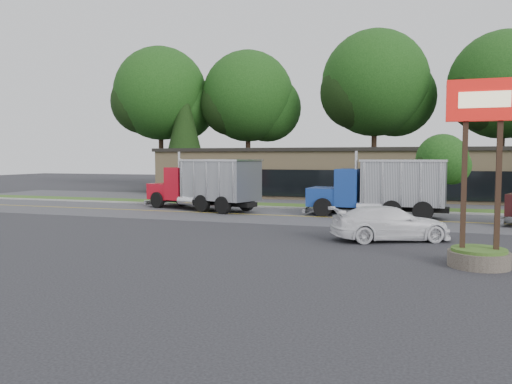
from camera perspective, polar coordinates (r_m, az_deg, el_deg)
ground at (r=21.84m, az=-5.39°, el=-5.27°), size 140.00×140.00×0.00m
road at (r=30.22m, az=1.47°, el=-2.68°), size 60.00×8.00×0.02m
center_line at (r=30.22m, az=1.47°, el=-2.68°), size 60.00×0.12×0.01m
curb at (r=34.24m, az=3.50°, el=-1.90°), size 60.00×0.30×0.12m
grass_verge at (r=35.97m, az=4.23°, el=-1.61°), size 60.00×3.40×0.03m
far_parking at (r=40.82m, az=5.93°, el=-0.96°), size 60.00×7.00×0.02m
strip_mall at (r=46.25m, az=9.96°, el=2.07°), size 32.00×12.00×4.00m
bilo_sign at (r=17.40m, az=24.26°, el=-1.27°), size 2.20×1.90×5.95m
tree_far_a at (r=59.57m, az=-10.65°, el=10.50°), size 11.34×10.67×16.17m
tree_far_b at (r=57.31m, az=-0.72°, el=10.39°), size 10.87×10.23×15.50m
tree_far_c at (r=54.54m, az=13.64°, el=11.43°), size 11.72×11.03×16.72m
tree_far_d at (r=53.78m, az=26.59°, el=10.37°), size 10.84×10.21×15.47m
evergreen_left at (r=55.59m, az=-8.18°, el=7.02°), size 5.18×5.18×11.78m
tree_verge at (r=34.81m, az=20.57°, el=3.22°), size 3.53×3.32×5.03m
dump_truck_red at (r=33.09m, az=-5.61°, el=1.03°), size 8.78×5.17×3.36m
dump_truck_blue at (r=29.94m, az=14.45°, el=0.60°), size 8.09×3.21×3.36m
rally_car at (r=21.86m, az=15.09°, el=-3.47°), size 5.38×3.88×1.45m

